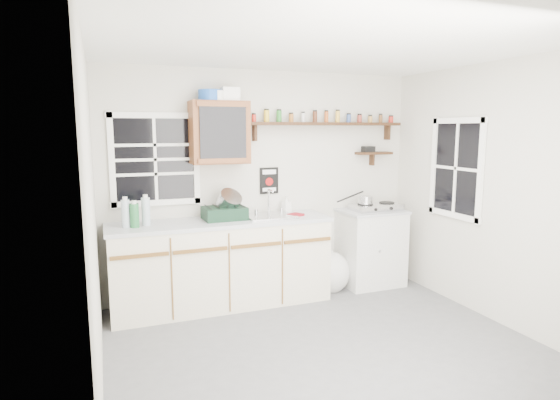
{
  "coord_description": "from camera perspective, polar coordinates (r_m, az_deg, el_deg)",
  "views": [
    {
      "loc": [
        -1.73,
        -3.39,
        1.87
      ],
      "look_at": [
        -0.22,
        0.55,
        1.22
      ],
      "focal_mm": 30.0,
      "sensor_mm": 36.0,
      "label": 1
    }
  ],
  "objects": [
    {
      "name": "room",
      "position": [
        3.85,
        5.93,
        -0.54
      ],
      "size": [
        3.64,
        3.24,
        2.54
      ],
      "color": "#565659",
      "rests_on": "ground"
    },
    {
      "name": "sink",
      "position": [
        5.07,
        -1.3,
        -1.92
      ],
      "size": [
        0.52,
        0.44,
        0.29
      ],
      "color": "#BCBCC1",
      "rests_on": "main_cabinet"
    },
    {
      "name": "window_back",
      "position": [
        5.01,
        -14.97,
        4.79
      ],
      "size": [
        0.93,
        0.03,
        0.98
      ],
      "color": "black",
      "rests_on": "wall_back"
    },
    {
      "name": "soap_bottle",
      "position": [
        5.33,
        0.79,
        -0.53
      ],
      "size": [
        0.11,
        0.11,
        0.18
      ],
      "primitive_type": "imported",
      "rotation": [
        0.0,
        0.0,
        0.34
      ],
      "color": "white",
      "rests_on": "main_cabinet"
    },
    {
      "name": "rag",
      "position": [
        5.12,
        1.87,
        -1.81
      ],
      "size": [
        0.2,
        0.19,
        0.02
      ],
      "primitive_type": "cube",
      "rotation": [
        0.0,
        0.0,
        0.43
      ],
      "color": "maroon",
      "rests_on": "main_cabinet"
    },
    {
      "name": "upper_cabinet",
      "position": [
        4.97,
        -7.38,
        8.16
      ],
      "size": [
        0.6,
        0.32,
        0.65
      ],
      "color": "brown",
      "rests_on": "wall_back"
    },
    {
      "name": "spice_shelf",
      "position": [
        5.47,
        5.5,
        9.35
      ],
      "size": [
        1.91,
        0.18,
        0.35
      ],
      "color": "black",
      "rests_on": "wall_back"
    },
    {
      "name": "saucepan",
      "position": [
        5.57,
        10.3,
        -0.02
      ],
      "size": [
        0.36,
        0.28,
        0.17
      ],
      "rotation": [
        0.0,
        0.0,
        -0.77
      ],
      "color": "#BCBCC1",
      "rests_on": "hotplate"
    },
    {
      "name": "upper_cabinet_clutter",
      "position": [
        4.98,
        -7.62,
        12.58
      ],
      "size": [
        0.42,
        0.24,
        0.14
      ],
      "color": "#1B50B5",
      "rests_on": "upper_cabinet"
    },
    {
      "name": "warning_sign",
      "position": [
        5.32,
        -1.34,
        2.37
      ],
      "size": [
        0.22,
        0.02,
        0.3
      ],
      "color": "black",
      "rests_on": "wall_back"
    },
    {
      "name": "main_cabinet",
      "position": [
        5.03,
        -7.08,
        -7.6
      ],
      "size": [
        2.31,
        0.63,
        0.92
      ],
      "color": "beige",
      "rests_on": "floor"
    },
    {
      "name": "secondary_shelf",
      "position": [
        5.81,
        11.15,
        5.68
      ],
      "size": [
        0.45,
        0.16,
        0.24
      ],
      "color": "black",
      "rests_on": "wall_back"
    },
    {
      "name": "hotplate",
      "position": [
        5.66,
        11.63,
        -0.8
      ],
      "size": [
        0.6,
        0.33,
        0.09
      ],
      "rotation": [
        0.0,
        0.0,
        0.02
      ],
      "color": "#BCBCC1",
      "rests_on": "right_cabinet"
    },
    {
      "name": "window_right",
      "position": [
        5.29,
        20.7,
        3.63
      ],
      "size": [
        0.03,
        0.78,
        1.08
      ],
      "color": "black",
      "rests_on": "wall_back"
    },
    {
      "name": "trash_bag",
      "position": [
        5.52,
        6.12,
        -8.74
      ],
      "size": [
        0.45,
        0.4,
        0.51
      ],
      "color": "silver",
      "rests_on": "floor"
    },
    {
      "name": "dish_rack",
      "position": [
        4.95,
        -6.62,
        -1.13
      ],
      "size": [
        0.44,
        0.34,
        0.33
      ],
      "rotation": [
        0.0,
        0.0,
        0.02
      ],
      "color": "black",
      "rests_on": "main_cabinet"
    },
    {
      "name": "water_bottles",
      "position": [
        4.75,
        -17.17,
        -1.52
      ],
      "size": [
        0.27,
        0.15,
        0.31
      ],
      "color": "#AABDC7",
      "rests_on": "main_cabinet"
    },
    {
      "name": "right_cabinet",
      "position": [
        5.75,
        10.98,
        -5.65
      ],
      "size": [
        0.73,
        0.57,
        0.91
      ],
      "color": "silver",
      "rests_on": "floor"
    }
  ]
}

